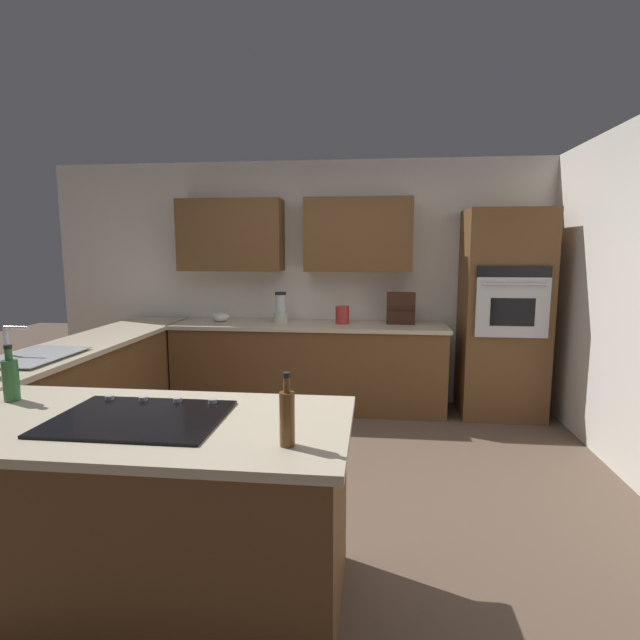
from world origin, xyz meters
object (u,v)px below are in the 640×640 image
Objects in this scene: wall_oven at (503,314)px; blender at (281,310)px; cooktop at (139,417)px; oil_bottle at (11,378)px; sink_unit at (33,356)px; kettle at (342,315)px; spice_rack at (401,308)px; mixing_bowl at (221,317)px; second_bottle at (287,416)px.

blender is at bearing -1.31° from wall_oven.
oil_bottle reaches higher than cooktop.
oil_bottle reaches higher than sink_unit.
wall_oven reaches higher than oil_bottle.
blender is 0.65m from kettle.
sink_unit is 1.75m from cooktop.
wall_oven is 2.93× the size of sink_unit.
spice_rack is at bearing -178.50° from blender.
spice_rack is 0.61m from kettle.
mixing_bowl is at bearing 0.00° from kettle.
mixing_bowl is 1.30m from kettle.
spice_rack is at bearing -113.75° from cooktop.
spice_rack is 3.53m from oil_bottle.
sink_unit is 2.13× the size of spice_rack.
sink_unit is at bearing 35.53° from spice_rack.
second_bottle is (-1.50, 0.42, 0.00)m from oil_bottle.
spice_rack reaches higher than second_bottle.
sink_unit is at bearing -39.49° from cooktop.
blender is 1.10× the size of oil_bottle.
blender is 1.75× the size of kettle.
mixing_bowl is (0.65, 0.00, -0.09)m from blender.
cooktop is 2.61× the size of oil_bottle.
oil_bottle is at bearing 85.77° from mixing_bowl.
cooktop is 2.99m from blender.
wall_oven is 2.70× the size of cooktop.
cooktop is at bearing -17.26° from second_bottle.
mixing_bowl is 0.60× the size of second_bottle.
oil_bottle is at bearing 41.51° from wall_oven.
mixing_bowl is 0.62× the size of oil_bottle.
kettle is at bearing 3.12° from spice_rack.
cooktop is at bearing 51.59° from wall_oven.
blender is at bearing -91.54° from cooktop.
second_bottle is at bearing 162.74° from cooktop.
blender is at bearing 1.50° from spice_rack.
sink_unit is at bearing 52.77° from blender.
spice_rack is at bearing -144.47° from sink_unit.
mixing_bowl is at bearing -79.22° from cooktop.
sink_unit reaches higher than cooktop.
sink_unit is 2.36× the size of second_bottle.
spice_rack is 1.13× the size of oil_bottle.
spice_rack reaches higher than mixing_bowl.
cooktop is at bearing 140.51° from sink_unit.
mixing_bowl is (-0.78, -1.88, 0.03)m from sink_unit.
wall_oven reaches higher than second_bottle.
sink_unit is 1.09m from oil_bottle.
mixing_bowl is at bearing 0.99° from spice_rack.
mixing_bowl is at bearing -94.23° from oil_bottle.
spice_rack reaches higher than sink_unit.
spice_rack reaches higher than cooktop.
wall_oven is 7.04× the size of oil_bottle.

